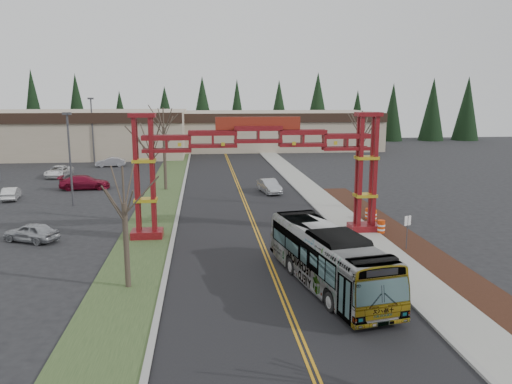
{
  "coord_description": "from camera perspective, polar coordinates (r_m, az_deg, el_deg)",
  "views": [
    {
      "loc": [
        -3.9,
        -17.16,
        10.07
      ],
      "look_at": [
        -0.6,
        13.75,
        4.04
      ],
      "focal_mm": 35.0,
      "sensor_mm": 36.0,
      "label": 1
    }
  ],
  "objects": [
    {
      "name": "retail_building_east",
      "position": [
        98.32,
        2.06,
        7.14
      ],
      "size": [
        38.0,
        20.3,
        7.0
      ],
      "color": "tan",
      "rests_on": "ground"
    },
    {
      "name": "bare_tree_median_mid",
      "position": [
        40.46,
        -11.91,
        4.5
      ],
      "size": [
        3.44,
        3.44,
        7.98
      ],
      "color": "#382D26",
      "rests_on": "ground"
    },
    {
      "name": "bare_tree_median_far",
      "position": [
        54.17,
        -10.5,
        7.08
      ],
      "size": [
        3.35,
        3.35,
        8.83
      ],
      "color": "#382D26",
      "rests_on": "ground"
    },
    {
      "name": "parked_car_near_b",
      "position": [
        54.58,
        -26.19,
        -0.14
      ],
      "size": [
        1.94,
        3.93,
        1.24
      ],
      "primitive_type": "imported",
      "rotation": [
        0.0,
        0.0,
        3.32
      ],
      "color": "silver",
      "rests_on": "ground"
    },
    {
      "name": "curb_left",
      "position": [
        43.38,
        -8.91,
        -2.48
      ],
      "size": [
        0.3,
        110.0,
        0.15
      ],
      "primitive_type": "cube",
      "color": "#969591",
      "rests_on": "ground"
    },
    {
      "name": "barrel_south",
      "position": [
        37.93,
        14.1,
        -3.93
      ],
      "size": [
        0.57,
        0.57,
        1.06
      ],
      "color": "red",
      "rests_on": "ground"
    },
    {
      "name": "lane_line_left",
      "position": [
        43.5,
        -0.95,
        -2.38
      ],
      "size": [
        0.12,
        100.0,
        0.01
      ],
      "primitive_type": "cube",
      "color": "#C08316",
      "rests_on": "road"
    },
    {
      "name": "sidewalk_right",
      "position": [
        44.82,
        8.94,
        -2.05
      ],
      "size": [
        2.6,
        110.0,
        0.14
      ],
      "primitive_type": "cube",
      "color": "gray",
      "rests_on": "ground"
    },
    {
      "name": "barrel_north",
      "position": [
        42.0,
        12.72,
        -2.49
      ],
      "size": [
        0.52,
        0.52,
        0.97
      ],
      "color": "red",
      "rests_on": "ground"
    },
    {
      "name": "bare_tree_median_near",
      "position": [
        26.59,
        -14.84,
        -1.3
      ],
      "size": [
        2.91,
        2.91,
        6.53
      ],
      "color": "#382D26",
      "rests_on": "ground"
    },
    {
      "name": "grass_median",
      "position": [
        43.53,
        -11.35,
        -2.57
      ],
      "size": [
        4.0,
        110.0,
        0.08
      ],
      "primitive_type": "cube",
      "color": "#304522",
      "rests_on": "ground"
    },
    {
      "name": "landscape_strip",
      "position": [
        32.19,
        20.44,
        -7.86
      ],
      "size": [
        2.6,
        50.0,
        0.12
      ],
      "primitive_type": "cube",
      "color": "black",
      "rests_on": "ground"
    },
    {
      "name": "transit_bus",
      "position": [
        26.98,
        8.21,
        -7.47
      ],
      "size": [
        4.72,
        11.69,
        3.17
      ],
      "primitive_type": "imported",
      "rotation": [
        0.0,
        0.0,
        0.19
      ],
      "color": "#B1B3B9",
      "rests_on": "ground"
    },
    {
      "name": "parked_car_mid_a",
      "position": [
        57.43,
        -18.99,
        1.05
      ],
      "size": [
        5.43,
        2.47,
        1.54
      ],
      "primitive_type": "imported",
      "rotation": [
        0.0,
        0.0,
        1.63
      ],
      "color": "maroon",
      "rests_on": "ground"
    },
    {
      "name": "parked_car_near_a",
      "position": [
        38.34,
        -24.29,
        -4.21
      ],
      "size": [
        4.25,
        3.09,
        1.35
      ],
      "primitive_type": "imported",
      "rotation": [
        0.0,
        0.0,
        4.28
      ],
      "color": "#A3A5AA",
      "rests_on": "ground"
    },
    {
      "name": "silver_sedan",
      "position": [
        52.32,
        1.52,
        0.68
      ],
      "size": [
        2.34,
        4.59,
        1.44
      ],
      "primitive_type": "imported",
      "rotation": [
        0.0,
        0.0,
        0.19
      ],
      "color": "#A5A8AD",
      "rests_on": "ground"
    },
    {
      "name": "retail_building_west",
      "position": [
        93.07,
        -22.5,
        6.26
      ],
      "size": [
        46.0,
        22.3,
        7.5
      ],
      "color": "tan",
      "rests_on": "ground"
    },
    {
      "name": "road",
      "position": [
        43.51,
        -0.79,
        -2.39
      ],
      "size": [
        12.0,
        110.0,
        0.02
      ],
      "primitive_type": "cube",
      "color": "black",
      "rests_on": "ground"
    },
    {
      "name": "street_sign",
      "position": [
        34.17,
        16.92,
        -3.7
      ],
      "size": [
        0.51,
        0.25,
        2.35
      ],
      "color": "#3F3F44",
      "rests_on": "ground"
    },
    {
      "name": "light_pole_near",
      "position": [
        48.58,
        -20.53,
        4.25
      ],
      "size": [
        0.75,
        0.37,
        8.59
      ],
      "color": "#3F3F44",
      "rests_on": "ground"
    },
    {
      "name": "gateway_arch",
      "position": [
        35.61,
        0.23,
        4.38
      ],
      "size": [
        18.2,
        1.6,
        8.9
      ],
      "color": "#590B0C",
      "rests_on": "ground"
    },
    {
      "name": "bare_tree_right_far",
      "position": [
        45.08,
        11.95,
        6.24
      ],
      "size": [
        3.3,
        3.3,
        8.76
      ],
      "color": "#382D26",
      "rests_on": "ground"
    },
    {
      "name": "parked_car_far_a",
      "position": [
        74.71,
        -16.29,
        3.32
      ],
      "size": [
        4.25,
        1.73,
        1.37
      ],
      "primitive_type": "imported",
      "rotation": [
        0.0,
        0.0,
        4.78
      ],
      "color": "silver",
      "rests_on": "ground"
    },
    {
      "name": "conifer_treeline",
      "position": [
        109.29,
        -3.96,
        9.07
      ],
      "size": [
        116.1,
        5.6,
        13.0
      ],
      "color": "black",
      "rests_on": "ground"
    },
    {
      "name": "ground",
      "position": [
        20.27,
        6.15,
        -18.88
      ],
      "size": [
        200.0,
        200.0,
        0.0
      ],
      "primitive_type": "plane",
      "color": "black",
      "rests_on": "ground"
    },
    {
      "name": "light_pole_far",
      "position": [
        79.9,
        -18.21,
        7.26
      ],
      "size": [
        0.85,
        0.42,
        9.76
      ],
      "color": "#3F3F44",
      "rests_on": "ground"
    },
    {
      "name": "barrel_mid",
      "position": [
        41.38,
        13.26,
        -2.69
      ],
      "size": [
        0.54,
        0.54,
        1.0
      ],
      "color": "red",
      "rests_on": "ground"
    },
    {
      "name": "lane_line_right",
      "position": [
        43.52,
        -0.63,
        -2.37
      ],
      "size": [
        0.12,
        100.0,
        0.01
      ],
      "primitive_type": "cube",
      "color": "#C08316",
      "rests_on": "road"
    },
    {
      "name": "curb_right",
      "position": [
        44.47,
        7.13,
        -2.1
      ],
      "size": [
        0.3,
        110.0,
        0.15
      ],
      "primitive_type": "cube",
      "color": "#969591",
      "rests_on": "ground"
    },
    {
      "name": "parked_car_far_b",
      "position": [
        67.42,
        -21.62,
        2.2
      ],
      "size": [
        2.77,
        5.19,
        1.39
      ],
      "primitive_type": "imported",
      "rotation": [
        0.0,
        0.0,
        -0.1
      ],
      "color": "white",
      "rests_on": "ground"
    }
  ]
}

